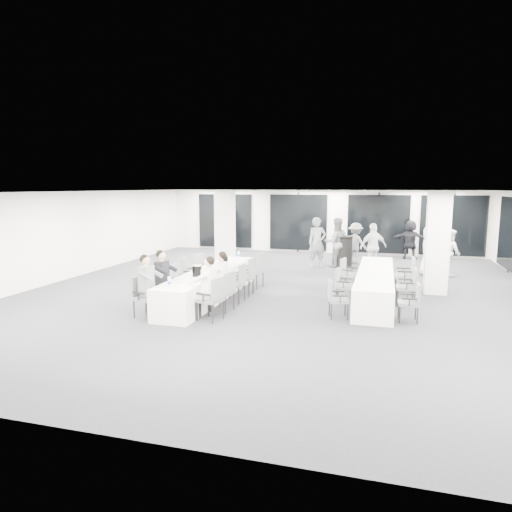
{
  "coord_description": "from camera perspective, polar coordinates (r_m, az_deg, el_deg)",
  "views": [
    {
      "loc": [
        2.79,
        -12.38,
        2.95
      ],
      "look_at": [
        -0.67,
        -0.2,
        1.02
      ],
      "focal_mm": 32.0,
      "sensor_mm": 36.0,
      "label": 1
    }
  ],
  "objects": [
    {
      "name": "room",
      "position": [
        13.72,
        7.76,
        2.06
      ],
      "size": [
        14.04,
        16.04,
        2.84
      ],
      "color": "#26262B",
      "rests_on": "ground"
    },
    {
      "name": "column_left",
      "position": [
        16.63,
        -3.88,
        3.31
      ],
      "size": [
        0.6,
        0.6,
        2.8
      ],
      "primitive_type": "cube",
      "color": "silver",
      "rests_on": "floor"
    },
    {
      "name": "column_right",
      "position": [
        13.55,
        21.71,
        1.49
      ],
      "size": [
        0.6,
        0.6,
        2.8
      ],
      "primitive_type": "cube",
      "color": "silver",
      "rests_on": "floor"
    },
    {
      "name": "banquet_table_main",
      "position": [
        12.18,
        -5.83,
        -3.58
      ],
      "size": [
        0.9,
        5.0,
        0.75
      ],
      "primitive_type": "cube",
      "color": "silver",
      "rests_on": "floor"
    },
    {
      "name": "banquet_table_side",
      "position": [
        12.48,
        14.66,
        -3.52
      ],
      "size": [
        0.9,
        5.0,
        0.75
      ],
      "primitive_type": "cube",
      "color": "silver",
      "rests_on": "floor"
    },
    {
      "name": "cocktail_table",
      "position": [
        17.17,
        10.73,
        0.58
      ],
      "size": [
        0.82,
        0.82,
        1.14
      ],
      "color": "black",
      "rests_on": "floor"
    },
    {
      "name": "chair_main_left_near",
      "position": [
        10.75,
        -13.91,
        -4.59
      ],
      "size": [
        0.56,
        0.59,
        0.93
      ],
      "rotation": [
        0.0,
        0.0,
        -1.79
      ],
      "color": "#595C61",
      "rests_on": "floor"
    },
    {
      "name": "chair_main_left_second",
      "position": [
        11.37,
        -12.11,
        -3.51
      ],
      "size": [
        0.52,
        0.59,
        1.03
      ],
      "rotation": [
        0.0,
        0.0,
        -1.58
      ],
      "color": "#595C61",
      "rests_on": "floor"
    },
    {
      "name": "chair_main_left_mid",
      "position": [
        12.24,
        -9.89,
        -2.9
      ],
      "size": [
        0.56,
        0.58,
        0.91
      ],
      "rotation": [
        0.0,
        0.0,
        -1.83
      ],
      "color": "#595C61",
      "rests_on": "floor"
    },
    {
      "name": "chair_main_left_fourth",
      "position": [
        12.95,
        -8.38,
        -2.08
      ],
      "size": [
        0.59,
        0.62,
        0.97
      ],
      "rotation": [
        0.0,
        0.0,
        -1.32
      ],
      "color": "#595C61",
      "rests_on": "floor"
    },
    {
      "name": "chair_main_left_far",
      "position": [
        13.81,
        -6.76,
        -1.42
      ],
      "size": [
        0.58,
        0.6,
        0.95
      ],
      "rotation": [
        0.0,
        0.0,
        -1.81
      ],
      "color": "#595C61",
      "rests_on": "floor"
    },
    {
      "name": "chair_main_right_near",
      "position": [
        10.13,
        -5.37,
        -4.99
      ],
      "size": [
        0.6,
        0.63,
        0.98
      ],
      "rotation": [
        0.0,
        0.0,
        1.32
      ],
      "color": "#595C61",
      "rests_on": "floor"
    },
    {
      "name": "chair_main_right_second",
      "position": [
        10.86,
        -3.86,
        -4.14
      ],
      "size": [
        0.56,
        0.6,
        0.95
      ],
      "rotation": [
        0.0,
        0.0,
        1.38
      ],
      "color": "#595C61",
      "rests_on": "floor"
    },
    {
      "name": "chair_main_right_mid",
      "position": [
        11.68,
        -2.36,
        -3.11
      ],
      "size": [
        0.52,
        0.58,
        0.99
      ],
      "rotation": [
        0.0,
        0.0,
        1.52
      ],
      "color": "#595C61",
      "rests_on": "floor"
    },
    {
      "name": "chair_main_right_fourth",
      "position": [
        12.43,
        -1.19,
        -2.3
      ],
      "size": [
        0.52,
        0.59,
        1.02
      ],
      "rotation": [
        0.0,
        0.0,
        1.58
      ],
      "color": "#595C61",
      "rests_on": "floor"
    },
    {
      "name": "chair_main_right_far",
      "position": [
        13.31,
        -0.01,
        -1.51
      ],
      "size": [
        0.6,
        0.65,
        1.04
      ],
      "rotation": [
        0.0,
        0.0,
        1.41
      ],
      "color": "#595C61",
      "rests_on": "floor"
    },
    {
      "name": "chair_side_left_near",
      "position": [
        10.48,
        9.9,
        -5.01
      ],
      "size": [
        0.53,
        0.55,
        0.86
      ],
      "rotation": [
        0.0,
        0.0,
        -1.33
      ],
      "color": "#595C61",
      "rests_on": "floor"
    },
    {
      "name": "chair_side_left_mid",
      "position": [
        12.0,
        10.68,
        -3.3
      ],
      "size": [
        0.46,
        0.51,
        0.86
      ],
      "rotation": [
        0.0,
        0.0,
        -1.64
      ],
      "color": "#595C61",
      "rests_on": "floor"
    },
    {
      "name": "chair_side_left_far",
      "position": [
        13.62,
        11.32,
        -1.88
      ],
      "size": [
        0.53,
        0.55,
        0.87
      ],
      "rotation": [
        0.0,
        0.0,
        -1.8
      ],
      "color": "#595C61",
      "rests_on": "floor"
    },
    {
      "name": "chair_side_right_near",
      "position": [
        10.59,
        18.93,
        -5.2
      ],
      "size": [
        0.46,
        0.51,
        0.87
      ],
      "rotation": [
        0.0,
        0.0,
        1.62
      ],
      "color": "#595C61",
      "rests_on": "floor"
    },
    {
      "name": "chair_side_right_mid",
      "position": [
        12.03,
        18.61,
        -3.37
      ],
      "size": [
        0.5,
        0.55,
        0.94
      ],
      "rotation": [
        0.0,
        0.0,
        1.63
      ],
      "color": "#595C61",
      "rests_on": "floor"
    },
    {
      "name": "chair_side_right_far",
      "position": [
        13.31,
        18.39,
        -2.02
      ],
      "size": [
        0.53,
        0.59,
        1.02
      ],
      "rotation": [
        0.0,
        0.0,
        1.61
      ],
      "color": "#595C61",
      "rests_on": "floor"
    },
    {
      "name": "seated_guest_a",
      "position": [
        10.59,
        -13.25,
        -3.19
      ],
      "size": [
        0.5,
        0.38,
        1.44
      ],
      "rotation": [
        0.0,
        0.0,
        -1.57
      ],
      "color": "slate",
      "rests_on": "floor"
    },
    {
      "name": "seated_guest_b",
      "position": [
        11.25,
        -11.37,
        -2.44
      ],
      "size": [
        0.5,
        0.38,
        1.44
      ],
      "rotation": [
        0.0,
        0.0,
        -1.57
      ],
      "color": "black",
      "rests_on": "floor"
    },
    {
      "name": "seated_guest_c",
      "position": [
        10.16,
        -6.22,
        -3.51
      ],
      "size": [
        0.5,
        0.38,
        1.44
      ],
      "rotation": [
        0.0,
        0.0,
        1.57
      ],
      "color": "silver",
      "rests_on": "floor"
    },
    {
      "name": "seated_guest_d",
      "position": [
        10.87,
        -4.67,
        -2.68
      ],
      "size": [
        0.5,
        0.38,
        1.44
      ],
      "rotation": [
        0.0,
        0.0,
        1.57
      ],
      "color": "silver",
      "rests_on": "floor"
    },
    {
      "name": "standing_guest_a",
      "position": [
        16.83,
        7.66,
        2.09
      ],
      "size": [
        0.95,
        0.89,
        2.08
      ],
      "primitive_type": "imported",
      "rotation": [
        0.0,
        0.0,
        0.47
      ],
      "color": "slate",
      "rests_on": "floor"
    },
    {
      "name": "standing_guest_b",
      "position": [
        17.0,
        10.01,
        2.08
      ],
      "size": [
        1.16,
        0.95,
        2.07
      ],
      "primitive_type": "imported",
      "rotation": [
        0.0,
        0.0,
        3.55
      ],
      "color": "slate",
      "rests_on": "floor"
    },
    {
      "name": "standing_guest_c",
      "position": [
        17.97,
        12.34,
        1.89
      ],
      "size": [
        1.29,
        1.04,
        1.78
      ],
      "primitive_type": "imported",
      "rotation": [
        0.0,
        0.0,
        2.68
      ],
      "color": "slate",
      "rests_on": "floor"
    },
    {
      "name": "standing_guest_d",
      "position": [
        16.67,
        14.46,
        1.51
      ],
      "size": [
        1.28,
        1.07,
        1.9
      ],
      "primitive_type": "imported",
      "rotation": [
        0.0,
        0.0,
        3.62
      ],
      "color": "silver",
      "rests_on": "floor"
    },
    {
      "name": "standing_guest_e",
      "position": [
        16.22,
        20.84,
        0.97
      ],
      "size": [
        0.59,
        0.92,
        1.87
      ],
      "primitive_type": "imported",
      "rotation": [
        0.0,
        0.0,
        1.53
      ],
      "color": "silver",
      "rests_on": "floor"
    },
    {
      "name": "standing_guest_f",
      "position": [
        19.72,
        18.75,
        2.28
      ],
      "size": [
        1.78,
        1.03,
        1.82
      ],
      "primitive_type": "imported",
      "rotation": [
        0.0,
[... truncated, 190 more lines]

